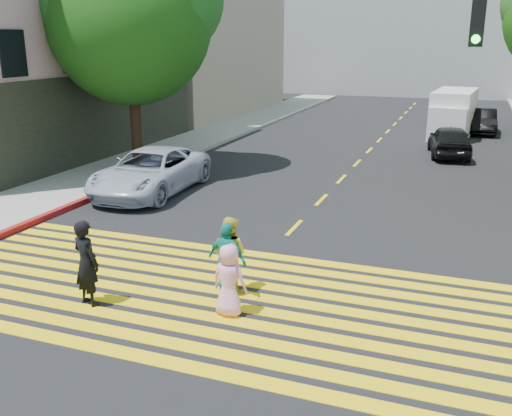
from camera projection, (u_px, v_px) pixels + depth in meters
The scene contains 17 objects.
ground at pixel (197, 328), 10.20m from camera, with size 120.00×120.00×0.00m, color black.
sidewalk_left at pixel (233, 127), 32.78m from camera, with size 3.00×40.00×0.15m, color gray.
curb_red at pixel (84, 201), 17.87m from camera, with size 0.20×8.00×0.16m, color maroon.
crosswalk at pixel (226, 298), 11.34m from camera, with size 13.40×5.30×0.01m.
lane_line at pixel (384, 135), 30.40m from camera, with size 0.12×34.40×0.01m.
building_left_tan at pixel (166, 38), 39.27m from camera, with size 12.00×16.00×10.00m, color tan.
backdrop_block at pixel (430, 27), 51.58m from camera, with size 30.00×8.00×12.00m, color gray.
tree_left at pixel (132, 13), 20.81m from camera, with size 7.67×7.55×8.71m.
pedestrian_man at pixel (86, 263), 10.87m from camera, with size 0.62×0.41×1.71m, color black.
pedestrian_woman at pixel (229, 254), 11.53m from camera, with size 0.76×0.59×1.57m, color gold.
pedestrian_child at pixel (229, 280), 10.49m from camera, with size 0.68×0.44×1.39m, color #F49ED2.
pedestrian_extra at pixel (227, 260), 11.28m from camera, with size 0.89×0.37×1.52m, color teal.
white_sedan at pixel (151, 172), 18.92m from camera, with size 2.42×5.24×1.46m, color #ACB1C7.
dark_car_near at pixel (450, 141), 24.88m from camera, with size 1.62×4.03×1.37m, color black.
silver_car at pixel (452, 112), 34.78m from camera, with size 1.79×4.40×1.28m, color #AAACAE.
dark_car_parked at pixel (482, 121), 31.06m from camera, with size 1.39×3.97×1.31m, color black.
white_van at pixel (453, 115), 29.90m from camera, with size 2.30×5.18×2.38m.
Camera 1 is at (4.19, -8.21, 4.96)m, focal length 40.00 mm.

